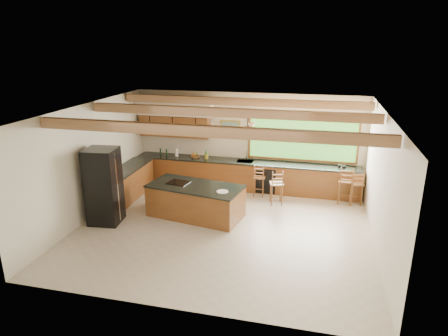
# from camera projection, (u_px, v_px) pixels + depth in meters

# --- Properties ---
(ground) EXTENTS (7.20, 7.20, 0.00)m
(ground) POSITION_uv_depth(u_px,v_px,m) (223.00, 229.00, 10.02)
(ground) COLOR #BCB09C
(ground) RESTS_ON ground
(room_shell) EXTENTS (7.27, 6.54, 3.02)m
(room_shell) POSITION_uv_depth(u_px,v_px,m) (223.00, 137.00, 9.98)
(room_shell) COLOR beige
(room_shell) RESTS_ON ground
(counter_run) EXTENTS (7.12, 3.10, 1.22)m
(counter_run) POSITION_uv_depth(u_px,v_px,m) (217.00, 177.00, 12.39)
(counter_run) COLOR brown
(counter_run) RESTS_ON ground
(island) EXTENTS (2.65, 1.58, 0.88)m
(island) POSITION_uv_depth(u_px,v_px,m) (196.00, 201.00, 10.65)
(island) COLOR brown
(island) RESTS_ON ground
(refrigerator) EXTENTS (0.84, 0.82, 1.97)m
(refrigerator) POSITION_uv_depth(u_px,v_px,m) (104.00, 186.00, 10.12)
(refrigerator) COLOR black
(refrigerator) RESTS_ON ground
(bar_stool_a) EXTENTS (0.45, 0.45, 1.04)m
(bar_stool_a) POSITION_uv_depth(u_px,v_px,m) (276.00, 185.00, 11.30)
(bar_stool_a) COLOR brown
(bar_stool_a) RESTS_ON ground
(bar_stool_b) EXTENTS (0.35, 0.35, 0.98)m
(bar_stool_b) POSITION_uv_depth(u_px,v_px,m) (259.00, 178.00, 11.94)
(bar_stool_b) COLOR brown
(bar_stool_b) RESTS_ON ground
(bar_stool_c) EXTENTS (0.40, 0.40, 1.13)m
(bar_stool_c) POSITION_uv_depth(u_px,v_px,m) (346.00, 182.00, 11.35)
(bar_stool_c) COLOR brown
(bar_stool_c) RESTS_ON ground
(bar_stool_d) EXTENTS (0.47, 0.47, 1.05)m
(bar_stool_d) POSITION_uv_depth(u_px,v_px,m) (356.00, 184.00, 11.31)
(bar_stool_d) COLOR brown
(bar_stool_d) RESTS_ON ground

